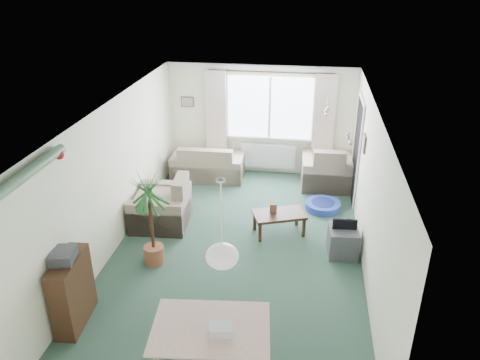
# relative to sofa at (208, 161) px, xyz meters

# --- Properties ---
(ground) EXTENTS (6.50, 6.50, 0.00)m
(ground) POSITION_rel_sofa_xyz_m (1.08, -2.75, -0.38)
(ground) COLOR #2A4638
(window) EXTENTS (1.80, 0.03, 1.30)m
(window) POSITION_rel_sofa_xyz_m (1.28, 0.48, 1.12)
(window) COLOR white
(curtain_rod) EXTENTS (2.60, 0.03, 0.03)m
(curtain_rod) POSITION_rel_sofa_xyz_m (1.28, 0.40, 1.89)
(curtain_rod) COLOR black
(curtain_left) EXTENTS (0.45, 0.08, 2.00)m
(curtain_left) POSITION_rel_sofa_xyz_m (0.13, 0.38, 0.89)
(curtain_left) COLOR beige
(curtain_right) EXTENTS (0.45, 0.08, 2.00)m
(curtain_right) POSITION_rel_sofa_xyz_m (2.43, 0.38, 0.89)
(curtain_right) COLOR beige
(radiator) EXTENTS (1.20, 0.10, 0.55)m
(radiator) POSITION_rel_sofa_xyz_m (1.28, 0.44, 0.02)
(radiator) COLOR white
(doorway) EXTENTS (0.03, 0.95, 2.00)m
(doorway) POSITION_rel_sofa_xyz_m (3.06, -0.55, 0.62)
(doorway) COLOR black
(pendant_lamp) EXTENTS (0.36, 0.36, 0.36)m
(pendant_lamp) POSITION_rel_sofa_xyz_m (1.28, -5.05, 1.10)
(pendant_lamp) COLOR white
(tinsel_garland) EXTENTS (1.60, 1.60, 0.12)m
(tinsel_garland) POSITION_rel_sofa_xyz_m (-0.84, -5.05, 1.90)
(tinsel_garland) COLOR #196626
(bauble_cluster_a) EXTENTS (0.20, 0.20, 0.20)m
(bauble_cluster_a) POSITION_rel_sofa_xyz_m (2.38, -1.85, 1.84)
(bauble_cluster_a) COLOR silver
(bauble_cluster_b) EXTENTS (0.20, 0.20, 0.20)m
(bauble_cluster_b) POSITION_rel_sofa_xyz_m (2.68, -3.05, 1.84)
(bauble_cluster_b) COLOR silver
(wall_picture_back) EXTENTS (0.28, 0.03, 0.22)m
(wall_picture_back) POSITION_rel_sofa_xyz_m (-0.52, 0.48, 1.17)
(wall_picture_back) COLOR brown
(wall_picture_right) EXTENTS (0.03, 0.24, 0.30)m
(wall_picture_right) POSITION_rel_sofa_xyz_m (3.06, -1.55, 1.17)
(wall_picture_right) COLOR brown
(sofa) EXTENTS (1.56, 0.86, 0.77)m
(sofa) POSITION_rel_sofa_xyz_m (0.00, 0.00, 0.00)
(sofa) COLOR #BEB890
(sofa) RESTS_ON ground
(armchair_corner) EXTENTS (1.07, 1.02, 0.92)m
(armchair_corner) POSITION_rel_sofa_xyz_m (2.55, -0.02, 0.08)
(armchair_corner) COLOR #BAA48D
(armchair_corner) RESTS_ON ground
(armchair_left) EXTENTS (1.04, 1.09, 0.91)m
(armchair_left) POSITION_rel_sofa_xyz_m (-0.42, -2.06, 0.07)
(armchair_left) COLOR beige
(armchair_left) RESTS_ON ground
(coffee_table) EXTENTS (0.99, 0.76, 0.39)m
(coffee_table) POSITION_rel_sofa_xyz_m (1.71, -2.10, -0.19)
(coffee_table) COLOR black
(coffee_table) RESTS_ON ground
(photo_frame) EXTENTS (0.12, 0.04, 0.16)m
(photo_frame) POSITION_rel_sofa_xyz_m (1.60, -2.10, 0.09)
(photo_frame) COLOR brown
(photo_frame) RESTS_ON coffee_table
(bookshelf) EXTENTS (0.33, 0.82, 0.98)m
(bookshelf) POSITION_rel_sofa_xyz_m (-0.76, -4.71, 0.10)
(bookshelf) COLOR black
(bookshelf) RESTS_ON ground
(hifi_box) EXTENTS (0.34, 0.40, 0.14)m
(hifi_box) POSITION_rel_sofa_xyz_m (-0.79, -4.72, 0.66)
(hifi_box) COLOR #35363A
(hifi_box) RESTS_ON bookshelf
(houseplant) EXTENTS (0.70, 0.70, 1.56)m
(houseplant) POSITION_rel_sofa_xyz_m (-0.17, -3.27, 0.40)
(houseplant) COLOR #205F25
(houseplant) RESTS_ON ground
(dining_table) EXTENTS (1.25, 0.90, 0.73)m
(dining_table) POSITION_rel_sofa_xyz_m (1.19, -5.35, -0.02)
(dining_table) COLOR #A48059
(dining_table) RESTS_ON ground
(gift_box) EXTENTS (0.28, 0.22, 0.12)m
(gift_box) POSITION_rel_sofa_xyz_m (1.32, -5.42, 0.41)
(gift_box) COLOR silver
(gift_box) RESTS_ON dining_table
(tv_cube) EXTENTS (0.50, 0.54, 0.46)m
(tv_cube) POSITION_rel_sofa_xyz_m (2.78, -2.57, -0.15)
(tv_cube) COLOR #35363A
(tv_cube) RESTS_ON ground
(pet_bed) EXTENTS (0.76, 0.76, 0.13)m
(pet_bed) POSITION_rel_sofa_xyz_m (2.48, -1.09, -0.32)
(pet_bed) COLOR #203D94
(pet_bed) RESTS_ON ground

